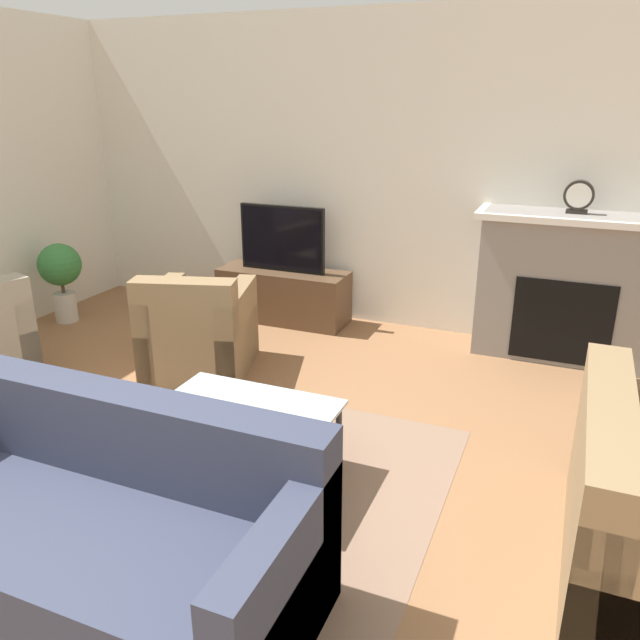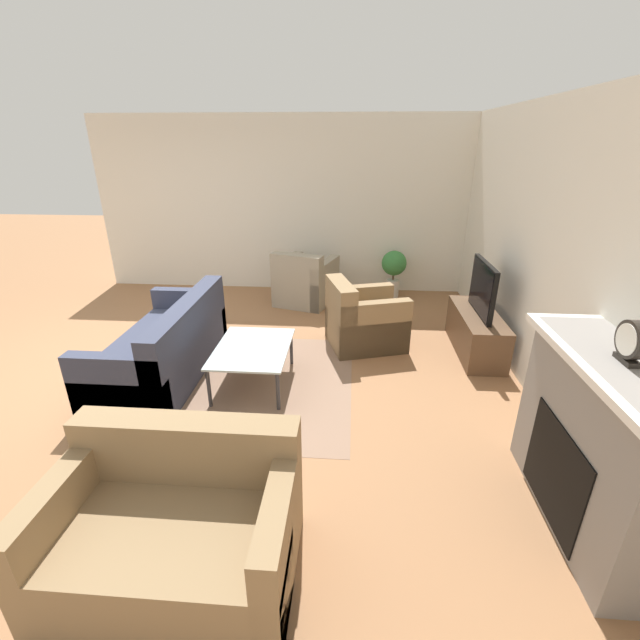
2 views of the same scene
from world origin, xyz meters
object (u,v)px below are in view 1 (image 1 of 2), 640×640
object	(u,v)px
couch_sectional	(99,535)
mantel_clock	(579,196)
tv	(282,239)
potted_plant	(61,272)
armchair_accent	(199,336)
coffee_table	(240,419)

from	to	relation	value
couch_sectional	mantel_clock	size ratio (longest dim) A/B	7.50
tv	couch_sectional	bearing A→B (deg)	-76.93
tv	potted_plant	world-z (taller)	tv
potted_plant	mantel_clock	bearing A→B (deg)	11.63
potted_plant	tv	bearing A→B (deg)	23.41
couch_sectional	armchair_accent	bearing A→B (deg)	112.47
tv	couch_sectional	size ratio (longest dim) A/B	0.44
coffee_table	potted_plant	xyz separation A→B (m)	(-2.80, 1.62, 0.10)
tv	potted_plant	xyz separation A→B (m)	(-1.88, -0.81, -0.30)
armchair_accent	couch_sectional	bearing A→B (deg)	95.50
coffee_table	potted_plant	distance (m)	3.24
tv	mantel_clock	xyz separation A→B (m)	(2.44, 0.08, 0.51)
armchair_accent	mantel_clock	size ratio (longest dim) A/B	4.09
tv	potted_plant	bearing A→B (deg)	-156.59
tv	couch_sectional	world-z (taller)	tv
mantel_clock	armchair_accent	bearing A→B (deg)	-151.01
armchair_accent	potted_plant	size ratio (longest dim) A/B	1.37
potted_plant	mantel_clock	size ratio (longest dim) A/B	2.98
coffee_table	mantel_clock	world-z (taller)	mantel_clock
armchair_accent	coffee_table	bearing A→B (deg)	114.56
tv	couch_sectional	xyz separation A→B (m)	(0.79, -3.40, -0.49)
couch_sectional	armchair_accent	size ratio (longest dim) A/B	1.83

